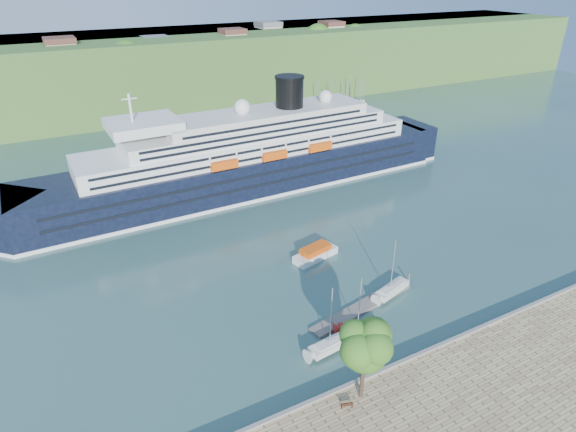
# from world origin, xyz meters

# --- Properties ---
(ground) EXTENTS (400.00, 400.00, 0.00)m
(ground) POSITION_xyz_m (0.00, 0.00, 0.00)
(ground) COLOR #2B4E49
(ground) RESTS_ON ground
(far_hillside) EXTENTS (400.00, 50.00, 24.00)m
(far_hillside) POSITION_xyz_m (0.00, 145.00, 12.00)
(far_hillside) COLOR #326126
(far_hillside) RESTS_ON ground
(quay_coping) EXTENTS (220.00, 0.50, 0.30)m
(quay_coping) POSITION_xyz_m (0.00, -0.20, 1.15)
(quay_coping) COLOR slate
(quay_coping) RESTS_ON promenade
(cruise_ship) EXTENTS (107.28, 17.65, 24.03)m
(cruise_ship) POSITION_xyz_m (7.19, 59.26, 12.01)
(cruise_ship) COLOR black
(cruise_ship) RESTS_ON ground
(park_bench) EXTENTS (1.51, 1.00, 0.89)m
(park_bench) POSITION_xyz_m (-7.60, -2.64, 1.45)
(park_bench) COLOR #422013
(park_bench) RESTS_ON promenade
(promenade_tree) EXTENTS (6.85, 6.85, 11.34)m
(promenade_tree) POSITION_xyz_m (-5.31, -2.07, 6.67)
(promenade_tree) COLOR #346019
(promenade_tree) RESTS_ON promenade
(floating_pontoon) EXTENTS (18.89, 5.67, 0.42)m
(floating_pontoon) POSITION_xyz_m (5.12, 11.88, 0.21)
(floating_pontoon) COLOR #69645E
(floating_pontoon) RESTS_ON ground
(sailboat_white_near) EXTENTS (7.57, 2.82, 9.55)m
(sailboat_white_near) POSITION_xyz_m (-3.48, 6.62, 4.78)
(sailboat_white_near) COLOR silver
(sailboat_white_near) RESTS_ON ground
(sailboat_red) EXTENTS (6.81, 4.13, 8.52)m
(sailboat_red) POSITION_xyz_m (1.70, 7.63, 4.26)
(sailboat_red) COLOR maroon
(sailboat_red) RESTS_ON ground
(sailboat_white_far) EXTENTS (7.46, 3.91, 9.29)m
(sailboat_white_far) POSITION_xyz_m (10.99, 12.53, 4.65)
(sailboat_white_far) COLOR silver
(sailboat_white_far) RESTS_ON ground
(tender_launch) EXTENTS (8.73, 4.63, 2.29)m
(tender_launch) POSITION_xyz_m (6.05, 26.87, 1.15)
(tender_launch) COLOR #DC4F0C
(tender_launch) RESTS_ON ground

